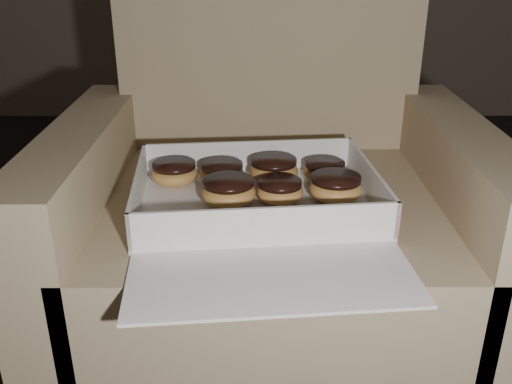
% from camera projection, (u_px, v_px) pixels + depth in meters
% --- Properties ---
extents(armchair, '(0.81, 0.68, 0.85)m').
position_uv_depth(armchair, '(270.00, 233.00, 1.16)').
color(armchair, '#8D7F5A').
rests_on(armchair, floor).
extents(bakery_box, '(0.45, 0.52, 0.07)m').
position_uv_depth(bakery_box, '(260.00, 210.00, 0.97)').
color(bakery_box, white).
rests_on(bakery_box, armchair).
extents(donut_a, '(0.10, 0.10, 0.05)m').
position_uv_depth(donut_a, '(228.00, 191.00, 0.99)').
color(donut_a, '#BE9142').
rests_on(donut_a, bakery_box).
extents(donut_b, '(0.09, 0.09, 0.04)m').
position_uv_depth(donut_b, '(175.00, 173.00, 1.07)').
color(donut_b, '#BE9142').
rests_on(donut_b, bakery_box).
extents(donut_c, '(0.08, 0.08, 0.04)m').
position_uv_depth(donut_c, '(222.00, 173.00, 1.08)').
color(donut_c, '#BE9142').
rests_on(donut_c, bakery_box).
extents(donut_d, '(0.08, 0.08, 0.04)m').
position_uv_depth(donut_d, '(280.00, 191.00, 1.00)').
color(donut_d, '#BE9142').
rests_on(donut_d, bakery_box).
extents(donut_e, '(0.09, 0.09, 0.05)m').
position_uv_depth(donut_e, '(274.00, 169.00, 1.09)').
color(donut_e, '#BE9142').
rests_on(donut_e, bakery_box).
extents(donut_f, '(0.09, 0.09, 0.05)m').
position_uv_depth(donut_f, '(336.00, 187.00, 1.01)').
color(donut_f, '#BE9142').
rests_on(donut_f, bakery_box).
extents(donut_g, '(0.08, 0.08, 0.04)m').
position_uv_depth(donut_g, '(325.00, 171.00, 1.09)').
color(donut_g, '#BE9142').
rests_on(donut_g, bakery_box).
extents(crumb_a, '(0.01, 0.01, 0.00)m').
position_uv_depth(crumb_a, '(212.00, 217.00, 0.95)').
color(crumb_a, black).
rests_on(crumb_a, bakery_box).
extents(crumb_b, '(0.01, 0.01, 0.00)m').
position_uv_depth(crumb_b, '(279.00, 221.00, 0.94)').
color(crumb_b, black).
rests_on(crumb_b, bakery_box).
extents(crumb_c, '(0.01, 0.01, 0.00)m').
position_uv_depth(crumb_c, '(300.00, 218.00, 0.95)').
color(crumb_c, black).
rests_on(crumb_c, bakery_box).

